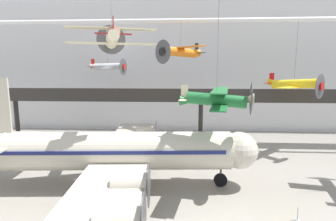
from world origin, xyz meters
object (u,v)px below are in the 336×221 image
Objects in this scene: suspended_plane_orange_highwing at (181,52)px; suspended_plane_cream_biplane at (112,38)px; airliner_silver_main at (112,151)px; suspended_plane_green_biplane at (217,99)px; stanchion_barrier at (297,216)px; suspended_plane_yellow_lowwing at (294,84)px; suspended_plane_silver_racer at (108,67)px.

suspended_plane_cream_biplane is at bearing 11.59° from suspended_plane_orange_highwing.
suspended_plane_orange_highwing reaches higher than airliner_silver_main.
suspended_plane_green_biplane reaches higher than stanchion_barrier.
stanchion_barrier is at bearing -25.29° from suspended_plane_green_biplane.
stanchion_barrier is (9.22, -16.82, -13.54)m from suspended_plane_orange_highwing.
suspended_plane_orange_highwing and suspended_plane_cream_biplane have the same top height.
stanchion_barrier is (15.91, -7.06, -14.26)m from suspended_plane_cream_biplane.
suspended_plane_green_biplane is (-11.66, -12.39, -0.73)m from suspended_plane_yellow_lowwing.
suspended_plane_silver_racer reaches higher than stanchion_barrier.
suspended_plane_silver_racer is (-5.65, 17.63, -2.58)m from suspended_plane_cream_biplane.
airliner_silver_main is 16.81m from stanchion_barrier.
suspended_plane_yellow_lowwing is at bearing 56.64° from suspended_plane_green_biplane.
suspended_plane_cream_biplane is (-6.68, -9.76, 0.72)m from suspended_plane_orange_highwing.
suspended_plane_yellow_lowwing is at bearing 134.88° from suspended_plane_orange_highwing.
suspended_plane_orange_highwing reaches higher than suspended_plane_silver_racer.
suspended_plane_yellow_lowwing is (15.01, -0.29, -4.28)m from suspended_plane_orange_highwing.
stanchion_barrier is (5.87, -4.14, -8.53)m from suspended_plane_green_biplane.
suspended_plane_cream_biplane is (-0.18, 2.15, 10.93)m from airliner_silver_main.
suspended_plane_yellow_lowwing is at bearing 24.25° from airliner_silver_main.
airliner_silver_main is 25.16m from suspended_plane_yellow_lowwing.
suspended_plane_cream_biplane is 1.14× the size of suspended_plane_silver_racer.
suspended_plane_yellow_lowwing is at bearing 70.72° from stanchion_barrier.
suspended_plane_green_biplane is (15.68, -20.55, -3.14)m from suspended_plane_silver_racer.
suspended_plane_orange_highwing is 6.69× the size of stanchion_barrier.
suspended_plane_orange_highwing is 23.48m from stanchion_barrier.
suspended_plane_silver_racer is 34.79m from stanchion_barrier.
suspended_plane_orange_highwing reaches higher than suspended_plane_yellow_lowwing.
suspended_plane_yellow_lowwing is 0.97× the size of suspended_plane_green_biplane.
suspended_plane_silver_racer is at bearing 0.55° from suspended_plane_cream_biplane.
suspended_plane_cream_biplane is 11.92m from suspended_plane_green_biplane.
airliner_silver_main is 3.25× the size of suspended_plane_green_biplane.
suspended_plane_orange_highwing is at bearing -20.27° from suspended_plane_silver_racer.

